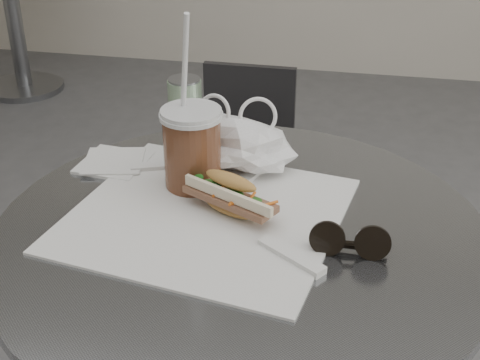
% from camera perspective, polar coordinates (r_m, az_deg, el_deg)
% --- Properties ---
extents(bg_table, '(0.70, 0.70, 0.74)m').
position_cam_1_polar(bg_table, '(3.61, -18.95, 14.22)').
color(bg_table, slate).
rests_on(bg_table, ground).
extents(chair_far, '(0.35, 0.35, 0.65)m').
position_cam_1_polar(chair_far, '(1.99, 0.04, -1.28)').
color(chair_far, '#2D2D30').
rests_on(chair_far, ground).
extents(sandwich_paper, '(0.46, 0.44, 0.00)m').
position_cam_1_polar(sandwich_paper, '(1.05, -2.91, -2.94)').
color(sandwich_paper, white).
rests_on(sandwich_paper, cafe_table).
extents(banh_mi, '(0.20, 0.15, 0.07)m').
position_cam_1_polar(banh_mi, '(1.03, -0.84, -1.31)').
color(banh_mi, tan).
rests_on(banh_mi, sandwich_paper).
extents(iced_coffee, '(0.10, 0.10, 0.30)m').
position_cam_1_polar(iced_coffee, '(1.10, -4.10, 2.78)').
color(iced_coffee, brown).
rests_on(iced_coffee, cafe_table).
extents(sunglasses, '(0.12, 0.03, 0.05)m').
position_cam_1_polar(sunglasses, '(0.96, 9.34, -5.30)').
color(sunglasses, black).
rests_on(sunglasses, cafe_table).
extents(plastic_bag, '(0.19, 0.15, 0.10)m').
position_cam_1_polar(plastic_bag, '(1.16, -0.55, 2.97)').
color(plastic_bag, white).
rests_on(plastic_bag, cafe_table).
extents(napkin_stack, '(0.12, 0.12, 0.01)m').
position_cam_1_polar(napkin_stack, '(1.22, -10.71, 1.50)').
color(napkin_stack, white).
rests_on(napkin_stack, cafe_table).
extents(drink_can, '(0.06, 0.06, 0.12)m').
position_cam_1_polar(drink_can, '(1.27, -4.68, 6.03)').
color(drink_can, '#5D9A5A').
rests_on(drink_can, cafe_table).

